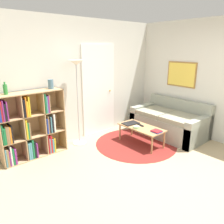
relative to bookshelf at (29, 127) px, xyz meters
The scene contains 14 objects.
ground_plane 2.64m from the bookshelf, 60.37° to the right, with size 14.00×14.00×0.00m, color tan.
wall_back 1.49m from the bookshelf, ahead, with size 7.17×0.11×2.60m.
wall_right 3.61m from the bookshelf, 16.86° to the right, with size 0.08×5.43×2.60m.
rug 2.19m from the bookshelf, 25.03° to the right, with size 1.73×1.73×0.01m.
bookshelf is the anchor object (origin of this frame).
floor_lamp 1.33m from the bookshelf, ahead, with size 0.31×0.31×1.77m.
couch 3.13m from the bookshelf, 19.45° to the right, with size 0.93×1.66×0.81m.
coffee_table 2.23m from the bookshelf, 25.88° to the right, with size 0.47×0.99×0.39m.
laptop 2.09m from the bookshelf, 19.10° to the right, with size 0.37×0.26×0.02m.
bowl 2.09m from the bookshelf, 27.21° to the right, with size 0.14×0.14×0.04m.
book_stack_on_table 2.43m from the bookshelf, 34.30° to the right, with size 0.17×0.18×0.03m.
remote 2.24m from the bookshelf, 23.94° to the right, with size 0.07×0.18×0.02m.
bottle_middle 0.81m from the bookshelf, behind, with size 0.07×0.07×0.21m.
vase_on_shelf 0.89m from the bookshelf, ahead, with size 0.10×0.10×0.18m.
Camera 1 is at (-2.58, -1.60, 2.00)m, focal length 35.00 mm.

